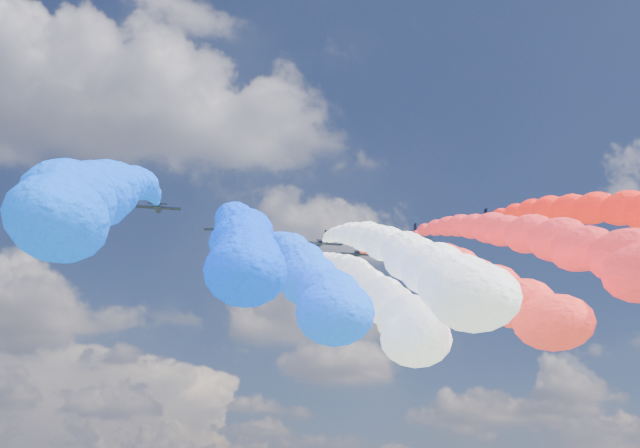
{
  "coord_description": "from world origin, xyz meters",
  "views": [
    {
      "loc": [
        -22.56,
        -151.15,
        49.43
      ],
      "look_at": [
        0.0,
        4.0,
        107.44
      ],
      "focal_mm": 45.42,
      "sensor_mm": 36.0,
      "label": 1
    }
  ],
  "objects": [
    {
      "name": "trail_4",
      "position": [
        0.58,
        -23.81,
        86.15
      ],
      "size": [
        7.03,
        96.85,
        43.63
      ],
      "primitive_type": null,
      "color": "white"
    },
    {
      "name": "jet_1",
      "position": [
        -19.4,
        4.4,
        105.44
      ],
      "size": [
        8.99,
        12.11,
        4.84
      ],
      "primitive_type": null,
      "rotation": [
        0.2,
        0.0,
        -0.03
      ],
      "color": "black"
    },
    {
      "name": "jet_2",
      "position": [
        -10.75,
        16.13,
        105.44
      ],
      "size": [
        8.82,
        11.99,
        4.84
      ],
      "primitive_type": null,
      "rotation": [
        0.2,
        0.0,
        0.02
      ],
      "color": "black"
    },
    {
      "name": "jet_6",
      "position": [
        18.8,
        3.29,
        105.44
      ],
      "size": [
        9.04,
        12.14,
        4.84
      ],
      "primitive_type": null,
      "rotation": [
        0.2,
        0.0,
        0.04
      ],
      "color": "black"
    },
    {
      "name": "jet_4",
      "position": [
        0.58,
        25.9,
        105.44
      ],
      "size": [
        9.39,
        12.39,
        4.84
      ],
      "primitive_type": null,
      "rotation": [
        0.2,
        0.0,
        0.07
      ],
      "color": "black"
    },
    {
      "name": "jet_7",
      "position": [
        30.34,
        -6.68,
        105.44
      ],
      "size": [
        8.94,
        12.07,
        4.84
      ],
      "primitive_type": null,
      "rotation": [
        0.2,
        0.0,
        0.03
      ],
      "color": "black"
    },
    {
      "name": "trail_3",
      "position": [
        1.18,
        -39.77,
        86.15
      ],
      "size": [
        7.03,
        96.85,
        43.63
      ],
      "primitive_type": null,
      "color": "silver"
    },
    {
      "name": "jet_0",
      "position": [
        -32.43,
        -6.15,
        105.44
      ],
      "size": [
        8.99,
        12.11,
        4.84
      ],
      "primitive_type": null,
      "rotation": [
        0.2,
        0.0,
        0.03
      ],
      "color": "black"
    },
    {
      "name": "trail_6",
      "position": [
        18.8,
        -46.42,
        86.15
      ],
      "size": [
        7.03,
        96.85,
        43.63
      ],
      "primitive_type": null,
      "color": "red"
    },
    {
      "name": "trail_7",
      "position": [
        30.34,
        -56.39,
        86.15
      ],
      "size": [
        7.03,
        96.85,
        43.63
      ],
      "primitive_type": null,
      "color": "red"
    },
    {
      "name": "trail_2",
      "position": [
        -10.75,
        -33.58,
        86.15
      ],
      "size": [
        7.03,
        96.85,
        43.63
      ],
      "primitive_type": null,
      "color": "blue"
    },
    {
      "name": "trail_0",
      "position": [
        -32.43,
        -55.86,
        86.15
      ],
      "size": [
        7.03,
        96.85,
        43.63
      ],
      "primitive_type": null,
      "color": "blue"
    },
    {
      "name": "trail_1",
      "position": [
        -19.4,
        -45.32,
        86.15
      ],
      "size": [
        7.03,
        96.85,
        43.63
      ],
      "primitive_type": null,
      "color": "#0436F0"
    },
    {
      "name": "trail_5",
      "position": [
        10.33,
        -33.59,
        86.15
      ],
      "size": [
        7.03,
        96.85,
        43.63
      ],
      "primitive_type": null,
      "color": "red"
    },
    {
      "name": "jet_5",
      "position": [
        10.33,
        16.12,
        105.44
      ],
      "size": [
        9.05,
        12.15,
        4.84
      ],
      "primitive_type": null,
      "rotation": [
        0.2,
        0.0,
        0.04
      ],
      "color": "black"
    },
    {
      "name": "jet_3",
      "position": [
        1.18,
        9.95,
        105.44
      ],
      "size": [
        9.31,
        12.34,
        4.84
      ],
      "primitive_type": null,
      "rotation": [
        0.2,
        0.0,
        0.06
      ],
      "color": "black"
    }
  ]
}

